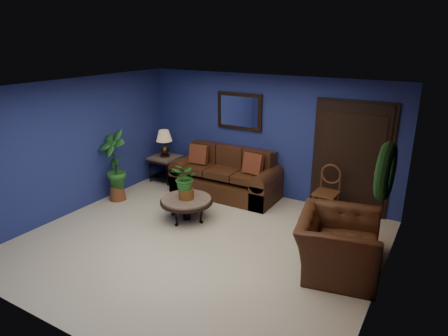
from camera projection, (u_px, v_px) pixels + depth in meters
The scene contains 18 objects.
floor at pixel (199, 243), 6.54m from camera, with size 5.50×5.50×0.00m, color beige.
wall_back at pixel (266, 137), 8.18m from camera, with size 5.50×0.04×2.50m, color navy.
wall_left at pixel (76, 146), 7.47m from camera, with size 0.04×5.00×2.50m, color navy.
wall_right_brick at pixel (385, 208), 4.82m from camera, with size 0.04×5.00×2.50m, color brown.
ceiling at pixel (195, 89), 5.74m from camera, with size 5.50×5.00×0.02m, color silver.
crown_molding at pixel (396, 111), 4.45m from camera, with size 0.03×5.00×0.14m, color white.
wall_mirror at pixel (239, 111), 8.29m from camera, with size 1.02×0.06×0.77m, color #3C2815.
closet_door at pixel (351, 159), 7.38m from camera, with size 1.44×0.06×2.18m, color black.
wreath at pixel (386, 171), 4.74m from camera, with size 0.72×0.72×0.16m, color black.
sofa at pixel (227, 179), 8.46m from camera, with size 2.24×0.97×1.01m.
coffee_table at pixel (186, 201), 7.27m from camera, with size 0.96×0.96×0.41m.
end_table at pixel (165, 162), 9.18m from camera, with size 0.64×0.64×0.58m.
table_lamp at pixel (164, 140), 9.01m from camera, with size 0.36×0.36×0.60m.
side_chair at pixel (328, 187), 7.39m from camera, with size 0.43×0.43×0.97m.
armchair at pixel (338, 244), 5.66m from camera, with size 1.27×1.11×0.82m, color #412012.
coffee_plant at pixel (186, 179), 7.13m from camera, with size 0.55×0.49×0.67m.
floor_plant at pixel (365, 226), 6.25m from camera, with size 0.39×0.35×0.77m.
tall_plant at pixel (115, 163), 8.00m from camera, with size 0.71×0.55×1.46m.
Camera 1 is at (3.31, -4.79, 3.25)m, focal length 32.00 mm.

